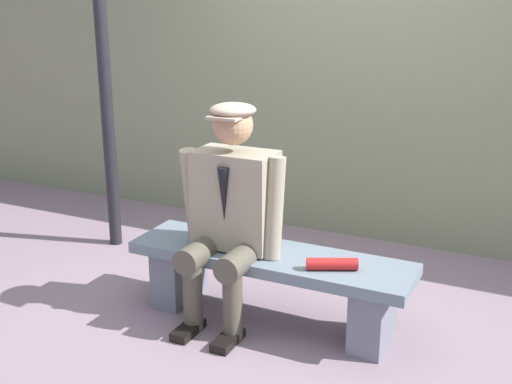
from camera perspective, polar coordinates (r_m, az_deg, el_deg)
ground_plane at (r=3.81m, az=1.20°, el=-11.40°), size 30.00×30.00×0.00m
bench at (r=3.68m, az=1.23°, el=-7.49°), size 1.65×0.44×0.43m
seated_man at (r=3.57m, az=-2.28°, el=-1.34°), size 0.63×0.60×1.27m
rolled_magazine at (r=3.42m, az=6.86°, el=-6.45°), size 0.28×0.18×0.07m
stadium_wall at (r=4.96m, az=9.29°, el=7.76°), size 12.00×0.24×2.06m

